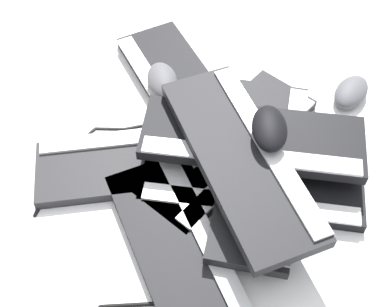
% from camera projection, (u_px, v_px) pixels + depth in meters
% --- Properties ---
extents(ground_plane, '(3.20, 3.20, 0.00)m').
position_uv_depth(ground_plane, '(193.00, 131.00, 1.16)').
color(ground_plane, white).
extents(keyboard_0, '(0.45, 0.19, 0.03)m').
position_uv_depth(keyboard_0, '(230.00, 147.00, 1.12)').
color(keyboard_0, black).
rests_on(keyboard_0, ground).
extents(keyboard_1, '(0.27, 0.46, 0.03)m').
position_uv_depth(keyboard_1, '(182.00, 91.00, 1.22)').
color(keyboard_1, black).
rests_on(keyboard_1, ground).
extents(keyboard_2, '(0.44, 0.38, 0.03)m').
position_uv_depth(keyboard_2, '(143.00, 161.00, 1.10)').
color(keyboard_2, '#232326').
rests_on(keyboard_2, ground).
extents(keyboard_3, '(0.29, 0.46, 0.03)m').
position_uv_depth(keyboard_3, '(183.00, 259.00, 0.97)').
color(keyboard_3, black).
rests_on(keyboard_3, ground).
extents(keyboard_4, '(0.39, 0.44, 0.03)m').
position_uv_depth(keyboard_4, '(252.00, 185.00, 1.06)').
color(keyboard_4, black).
rests_on(keyboard_4, ground).
extents(keyboard_5, '(0.45, 0.38, 0.03)m').
position_uv_depth(keyboard_5, '(262.00, 167.00, 1.05)').
color(keyboard_5, black).
rests_on(keyboard_5, keyboard_4).
extents(keyboard_6, '(0.39, 0.44, 0.03)m').
position_uv_depth(keyboard_6, '(252.00, 139.00, 1.06)').
color(keyboard_6, black).
rests_on(keyboard_6, keyboard_5).
extents(keyboard_7, '(0.30, 0.46, 0.03)m').
position_uv_depth(keyboard_7, '(241.00, 157.00, 0.99)').
color(keyboard_7, black).
rests_on(keyboard_7, keyboard_6).
extents(mouse_0, '(0.12, 0.13, 0.04)m').
position_uv_depth(mouse_0, '(269.00, 128.00, 0.99)').
color(mouse_0, black).
rests_on(mouse_0, keyboard_7).
extents(mouse_1, '(0.12, 0.09, 0.04)m').
position_uv_depth(mouse_1, '(351.00, 92.00, 1.21)').
color(mouse_1, '#4C4C51').
rests_on(mouse_1, ground).
extents(mouse_2, '(0.11, 0.13, 0.04)m').
position_uv_depth(mouse_2, '(163.00, 81.00, 1.19)').
color(mouse_2, '#4C4C51').
rests_on(mouse_2, keyboard_1).
extents(mouse_3, '(0.11, 0.13, 0.04)m').
position_uv_depth(mouse_3, '(164.00, 140.00, 1.09)').
color(mouse_3, '#4C4C51').
rests_on(mouse_3, keyboard_2).
extents(cable_0, '(0.46, 0.10, 0.01)m').
position_uv_depth(cable_0, '(115.00, 135.00, 1.15)').
color(cable_0, black).
rests_on(cable_0, ground).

